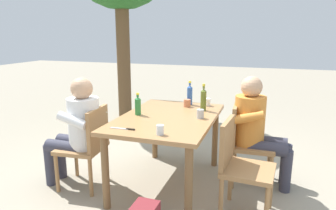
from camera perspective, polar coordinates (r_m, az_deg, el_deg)
ground_plane at (r=3.46m, az=0.00°, el=-14.44°), size 24.00×24.00×0.00m
dining_table at (r=3.20m, az=0.00°, el=-3.83°), size 1.43×0.95×0.77m
chair_far_left at (r=3.32m, az=-14.66°, el=-6.91°), size 0.48×0.48×0.87m
chair_near_right at (r=3.42m, az=14.23°, el=-6.29°), size 0.46×0.46×0.87m
chair_near_left at (r=2.83m, az=13.18°, el=-10.45°), size 0.47×0.47×0.87m
person_in_white_shirt at (r=3.32m, az=-16.48°, el=-3.98°), size 0.47×0.62×1.18m
person_in_plaid_shirt at (r=3.36m, az=16.25°, el=-3.73°), size 0.47×0.62×1.18m
bottle_green at (r=3.23m, az=-5.64°, el=-0.07°), size 0.06×0.06×0.24m
bottle_blue at (r=3.67m, az=4.07°, el=1.97°), size 0.06×0.06×0.29m
bottle_olive at (r=3.40m, az=6.63°, el=1.10°), size 0.06×0.06×0.30m
cup_steel at (r=3.11m, az=6.05°, el=-1.65°), size 0.07×0.07×0.09m
cup_white at (r=3.65m, az=7.28°, el=0.54°), size 0.08×0.08×0.09m
cup_glass at (r=2.60m, az=-1.48°, el=-4.67°), size 0.06×0.06×0.09m
cup_terracotta at (r=3.58m, az=3.60°, el=0.36°), size 0.08×0.08×0.09m
table_knife at (r=2.78m, az=-8.14°, el=-4.40°), size 0.03×0.24×0.01m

